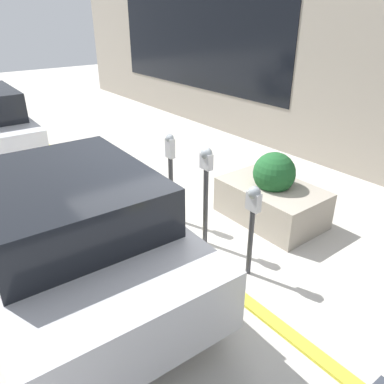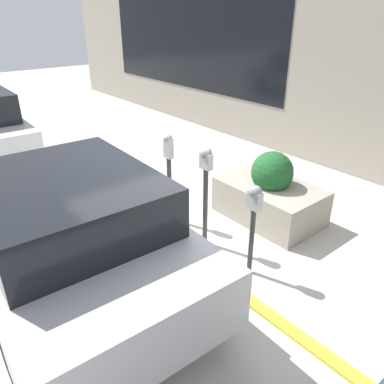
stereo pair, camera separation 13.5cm
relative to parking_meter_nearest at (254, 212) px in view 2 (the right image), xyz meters
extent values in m
plane|color=beige|center=(0.93, 0.34, -0.91)|extent=(40.00, 40.00, 0.00)
cube|color=gold|center=(0.93, 0.42, -0.89)|extent=(24.50, 0.16, 0.04)
cube|color=#9E9384|center=(0.93, -4.14, 1.22)|extent=(24.50, 0.15, 4.27)
cube|color=black|center=(6.44, -4.05, 1.44)|extent=(7.35, 0.02, 2.56)
cylinder|color=#38383D|center=(0.00, 0.00, -0.43)|extent=(0.07, 0.07, 0.95)
cube|color=#B7B7BC|center=(0.00, 0.00, 0.16)|extent=(0.19, 0.09, 0.24)
sphere|color=gray|center=(0.00, 0.00, 0.28)|extent=(0.16, 0.16, 0.16)
cylinder|color=#38383D|center=(0.90, 0.01, -0.31)|extent=(0.07, 0.07, 1.21)
cube|color=#B7B7BC|center=(0.90, 0.01, 0.41)|extent=(0.19, 0.09, 0.23)
sphere|color=gray|center=(0.90, 0.01, 0.52)|extent=(0.16, 0.16, 0.16)
cylinder|color=#38383D|center=(1.80, -0.02, -0.36)|extent=(0.07, 0.07, 1.10)
cube|color=#B7B7BC|center=(1.80, -0.02, 0.34)|extent=(0.15, 0.09, 0.31)
sphere|color=gray|center=(1.80, -0.02, 0.50)|extent=(0.13, 0.13, 0.13)
cube|color=#A39989|center=(0.80, -1.32, -0.60)|extent=(1.65, 1.07, 0.61)
sphere|color=#1E5628|center=(0.80, -1.32, -0.08)|extent=(0.67, 0.67, 0.67)
cube|color=#B7B7BC|center=(1.16, 1.93, -0.20)|extent=(4.10, 2.14, 0.67)
cube|color=black|center=(1.00, 1.93, 0.41)|extent=(2.16, 1.83, 0.55)
cylinder|color=black|center=(2.40, 1.01, -0.54)|extent=(0.75, 0.24, 0.75)
cylinder|color=black|center=(-0.09, 1.01, -0.54)|extent=(0.75, 0.24, 0.75)
cylinder|color=black|center=(-0.09, 2.85, -0.54)|extent=(0.75, 0.24, 0.75)
cylinder|color=black|center=(7.76, 1.00, -0.56)|extent=(0.69, 0.24, 0.69)
cylinder|color=black|center=(5.40, 1.00, -0.56)|extent=(0.69, 0.24, 0.69)
camera|label=1|loc=(-2.73, 3.05, 2.26)|focal=35.00mm
camera|label=2|loc=(-2.64, 3.15, 2.26)|focal=35.00mm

